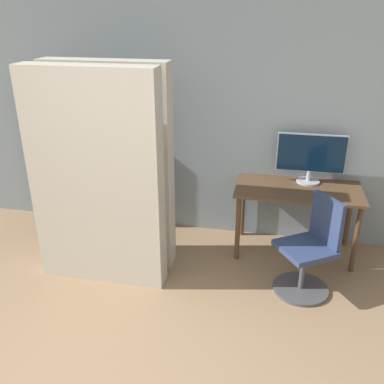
{
  "coord_description": "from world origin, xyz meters",
  "views": [
    {
      "loc": [
        1.12,
        -1.55,
        2.46
      ],
      "look_at": [
        0.47,
        1.62,
        1.05
      ],
      "focal_mm": 40.0,
      "sensor_mm": 36.0,
      "label": 1
    }
  ],
  "objects_px": {
    "monitor": "(311,156)",
    "mattress_near": "(97,181)",
    "office_chair": "(309,255)",
    "bookshelf": "(53,158)",
    "mattress_far": "(112,167)"
  },
  "relations": [
    {
      "from": "monitor",
      "to": "bookshelf",
      "type": "bearing_deg",
      "value": 179.36
    },
    {
      "from": "monitor",
      "to": "mattress_near",
      "type": "distance_m",
      "value": 2.18
    },
    {
      "from": "bookshelf",
      "to": "mattress_near",
      "type": "relative_size",
      "value": 0.83
    },
    {
      "from": "office_chair",
      "to": "mattress_near",
      "type": "height_order",
      "value": "mattress_near"
    },
    {
      "from": "monitor",
      "to": "office_chair",
      "type": "xyz_separation_m",
      "value": [
        0.02,
        -0.86,
        -0.66
      ]
    },
    {
      "from": "monitor",
      "to": "mattress_near",
      "type": "relative_size",
      "value": 0.35
    },
    {
      "from": "mattress_near",
      "to": "mattress_far",
      "type": "distance_m",
      "value": 0.36
    },
    {
      "from": "mattress_far",
      "to": "mattress_near",
      "type": "bearing_deg",
      "value": -90.0
    },
    {
      "from": "office_chair",
      "to": "mattress_far",
      "type": "height_order",
      "value": "mattress_far"
    },
    {
      "from": "bookshelf",
      "to": "mattress_far",
      "type": "bearing_deg",
      "value": -34.35
    },
    {
      "from": "office_chair",
      "to": "bookshelf",
      "type": "relative_size",
      "value": 0.55
    },
    {
      "from": "bookshelf",
      "to": "office_chair",
      "type": "bearing_deg",
      "value": -16.69
    },
    {
      "from": "office_chair",
      "to": "monitor",
      "type": "bearing_deg",
      "value": 91.19
    },
    {
      "from": "mattress_far",
      "to": "office_chair",
      "type": "bearing_deg",
      "value": -5.37
    },
    {
      "from": "monitor",
      "to": "mattress_near",
      "type": "xyz_separation_m",
      "value": [
        -1.92,
        -1.04,
        -0.03
      ]
    }
  ]
}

